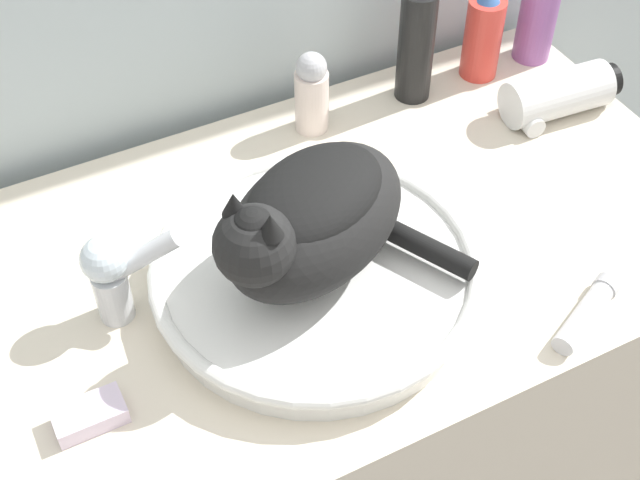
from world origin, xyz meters
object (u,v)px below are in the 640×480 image
Objects in this scene: faucet at (113,273)px; cat at (311,218)px; soap_bar at (90,415)px; mouthwash_bottle at (538,13)px; hairspray_can_black at (416,44)px; cream_tube at (587,312)px; hair_dryer at (556,95)px; deodorant_stick at (312,92)px; spray_bottle_trigger at (483,36)px.

cat is at bearing -1.79° from faucet.
faucet reaches higher than soap_bar.
soap_bar is (-0.86, -0.35, -0.07)m from mouthwash_bottle.
cream_tube is at bearing -95.24° from hairspray_can_black.
hairspray_can_black is 1.08× the size of hair_dryer.
hairspray_can_black is at bearing 0.00° from deodorant_stick.
deodorant_stick is 0.85× the size of spray_bottle_trigger.
hair_dryer is at bearing -21.93° from deodorant_stick.
cat reaches higher than soap_bar.
spray_bottle_trigger reaches higher than cream_tube.
hairspray_can_black is 1.31× the size of spray_bottle_trigger.
cat is 1.71× the size of hair_dryer.
mouthwash_bottle is at bearing 0.00° from hairspray_can_black.
faucet is 0.81m from mouthwash_bottle.
mouthwash_bottle reaches higher than hair_dryer.
hair_dryer is at bearing 14.70° from soap_bar.
mouthwash_bottle is 0.57m from cream_tube.
faucet reaches higher than cream_tube.
deodorant_stick is at bearing 37.62° from soap_bar.
deodorant_stick is at bearing -141.29° from cat.
hair_dryer is (-0.06, -0.14, -0.05)m from mouthwash_bottle.
cream_tube is (-0.04, -0.49, -0.08)m from hairspray_can_black.
spray_bottle_trigger is 0.92× the size of mouthwash_bottle.
hairspray_can_black is at bearing 29.01° from soap_bar.
cat reaches higher than spray_bottle_trigger.
faucet is at bearing -164.39° from mouthwash_bottle.
mouthwash_bottle reaches higher than soap_bar.
hair_dryer is (0.05, -0.14, -0.04)m from spray_bottle_trigger.
hair_dryer is 0.83m from soap_bar.
hair_dryer is (0.22, 0.35, 0.02)m from cream_tube.
deodorant_stick is (-0.18, 0.00, -0.03)m from hairspray_can_black.
mouthwash_bottle is (0.56, 0.30, -0.05)m from cat.
cat is at bearing -116.86° from deodorant_stick.
hairspray_can_black reaches higher than deodorant_stick.
faucet is 0.58m from cream_tube.
soap_bar is at bearing -157.89° from mouthwash_bottle.
hair_dryer is (0.50, 0.16, -0.10)m from cat.
faucet is 0.17m from soap_bar.
deodorant_stick is at bearing 47.46° from faucet.
faucet is at bearing -149.68° from deodorant_stick.
cat reaches higher than hair_dryer.
mouthwash_bottle is at bearing -176.54° from cat.
spray_bottle_trigger is at bearing -171.30° from cat.
mouthwash_bottle is at bearing 0.00° from spray_bottle_trigger.
hairspray_can_black reaches higher than mouthwash_bottle.
mouthwash_bottle is 0.16m from hair_dryer.
cat is 0.63m from mouthwash_bottle.
cat is 2.48× the size of cream_tube.
hair_dryer is (0.17, -0.14, -0.06)m from hairspray_can_black.
spray_bottle_trigger is (0.30, 0.00, 0.01)m from deodorant_stick.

